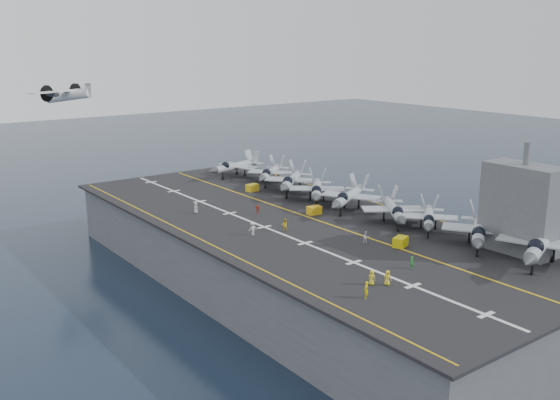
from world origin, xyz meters
TOP-DOWN VIEW (x-y plane):
  - ground at (0.00, 0.00)m, footprint 500.00×500.00m
  - hull at (0.00, 0.00)m, footprint 36.00×90.00m
  - flight_deck at (0.00, 0.00)m, footprint 38.00×92.00m
  - foul_line at (3.00, 0.00)m, footprint 0.35×90.00m
  - landing_centerline at (-6.00, 0.00)m, footprint 0.50×90.00m
  - deck_edge_port at (-17.00, 0.00)m, footprint 0.25×90.00m
  - deck_edge_stbd at (18.50, 0.00)m, footprint 0.25×90.00m
  - island_superstructure at (15.00, -30.00)m, footprint 5.00×10.00m
  - fighter_jet_0 at (12.82, -34.55)m, footprint 19.39×16.20m
  - fighter_jet_1 at (12.21, -25.64)m, footprint 18.11×16.84m
  - fighter_jet_2 at (12.62, -16.46)m, footprint 15.42×14.89m
  - fighter_jet_3 at (11.15, -10.67)m, footprint 16.07×17.14m
  - fighter_jet_4 at (11.24, -0.45)m, footprint 17.98×15.99m
  - fighter_jet_5 at (10.50, 7.16)m, footprint 16.94×17.39m
  - fighter_jet_6 at (11.10, 15.22)m, footprint 18.29×17.68m
  - fighter_jet_7 at (12.68, 24.16)m, footprint 16.98×16.29m
  - fighter_jet_8 at (10.87, 34.18)m, footprint 16.02×12.51m
  - tow_cart_a at (3.74, -19.06)m, footprint 2.66×2.19m
  - tow_cart_b at (4.93, 1.16)m, footprint 2.34×1.60m
  - tow_cart_c at (6.11, 21.08)m, footprint 2.45×1.77m
  - crew_0 at (-8.20, -28.01)m, footprint 1.06×1.28m
  - crew_1 at (-12.91, -29.28)m, footprint 1.31×1.39m
  - crew_2 at (-4.67, -3.38)m, footprint 1.39×1.26m
  - crew_3 at (-9.76, -2.37)m, footprint 1.33×1.00m
  - crew_4 at (-2.42, 6.98)m, footprint 1.12×1.16m
  - crew_5 at (-10.39, 13.53)m, footprint 1.06×1.20m
  - crew_6 at (-1.66, -25.93)m, footprint 0.77×1.04m
  - crew_7 at (0.85, -15.21)m, footprint 1.25×1.07m
  - transport_plane at (-14.46, 60.93)m, footprint 23.37×20.36m
  - crew_8 at (-9.63, -26.87)m, footprint 1.06×1.28m

SIDE VIEW (x-z plane):
  - ground at x=0.00m, z-range 0.00..0.00m
  - hull at x=0.00m, z-range 0.00..10.00m
  - flight_deck at x=0.00m, z-range 10.00..10.40m
  - foul_line at x=3.00m, z-range 10.41..10.43m
  - landing_centerline at x=-6.00m, z-range 10.41..10.43m
  - deck_edge_port at x=-17.00m, z-range 10.41..10.43m
  - deck_edge_stbd at x=18.50m, z-range 10.41..10.43m
  - tow_cart_b at x=4.93m, z-range 10.40..11.75m
  - tow_cart_c at x=6.11m, z-range 10.40..11.76m
  - tow_cart_a at x=3.74m, z-range 10.40..11.77m
  - crew_6 at x=-1.66m, z-range 10.40..12.01m
  - crew_4 at x=-2.42m, z-range 10.40..12.02m
  - crew_5 at x=-10.39m, z-range 10.40..12.08m
  - crew_7 at x=0.85m, z-range 10.40..12.16m
  - crew_0 at x=-8.20m, z-range 10.40..12.22m
  - crew_8 at x=-9.63m, z-range 10.40..12.22m
  - crew_1 at x=-12.91m, z-range 10.40..12.34m
  - crew_2 at x=-4.67m, z-range 10.40..12.34m
  - crew_3 at x=-9.76m, z-range 10.40..12.42m
  - fighter_jet_2 at x=12.62m, z-range 10.40..14.88m
  - fighter_jet_7 at x=12.68m, z-range 10.40..15.33m
  - fighter_jet_8 at x=10.87m, z-range 10.40..15.34m
  - fighter_jet_3 at x=11.15m, z-range 10.40..15.36m
  - fighter_jet_5 at x=10.50m, z-range 10.40..15.47m
  - fighter_jet_4 at x=11.24m, z-range 10.40..15.62m
  - fighter_jet_1 at x=12.21m, z-range 10.40..15.63m
  - fighter_jet_6 at x=11.10m, z-range 10.40..15.72m
  - fighter_jet_0 at x=12.82m, z-range 10.40..16.15m
  - island_superstructure at x=15.00m, z-range 10.40..25.40m
  - transport_plane at x=-14.46m, z-range 24.57..29.20m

